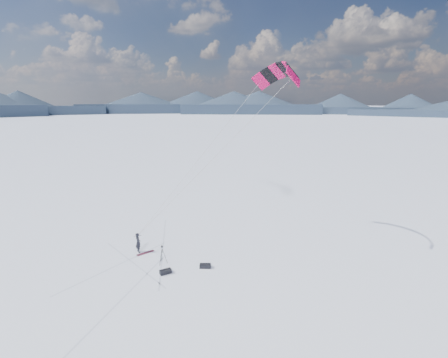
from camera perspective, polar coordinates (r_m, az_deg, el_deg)
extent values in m
plane|color=white|center=(24.39, -13.36, -15.66)|extent=(1800.00, 1800.00, 0.00)
cube|color=#1C293B|center=(337.34, 20.95, 11.12)|extent=(147.80, 124.57, 6.53)
cone|color=#1C293B|center=(337.28, 20.99, 11.67)|extent=(89.40, 89.40, 8.00)
cube|color=#1C293B|center=(340.35, 3.63, 11.97)|extent=(156.56, 89.15, 6.53)
cone|color=#1C293B|center=(340.29, 3.64, 12.52)|extent=(80.64, 80.64, 8.00)
cube|color=#1C293B|center=(341.49, -13.62, 11.63)|extent=(150.00, 45.00, 6.53)
cone|color=#1C293B|center=(341.43, -13.65, 12.18)|extent=(64.00, 64.00, 8.00)
cube|color=#1C293B|center=(340.67, -30.74, 10.16)|extent=(156.56, 89.15, 6.53)
cone|color=#1C293B|center=(340.60, -30.81, 10.70)|extent=(80.64, 80.64, 8.00)
cube|color=#B2BBD1|center=(21.68, -27.59, -20.94)|extent=(6.00, 0.12, 0.01)
cube|color=#B2BBD1|center=(23.22, -21.92, -17.90)|extent=(3.52, 7.29, 0.01)
cube|color=#B2BBD1|center=(25.00, -17.16, -15.13)|extent=(6.45, 7.79, 0.01)
cube|color=#B2BBD1|center=(26.96, -13.17, -12.68)|extent=(11.66, 3.07, 0.01)
imported|color=black|center=(27.45, -14.77, -12.29)|extent=(0.59, 0.69, 1.62)
cube|color=maroon|center=(27.12, -13.64, -12.51)|extent=(1.42, 0.88, 0.04)
cylinder|color=black|center=(25.00, -10.37, -13.16)|extent=(0.39, 0.09, 1.23)
cylinder|color=black|center=(25.17, -10.95, -12.99)|extent=(0.16, 0.37, 1.23)
cylinder|color=black|center=(24.90, -11.05, -13.31)|extent=(0.27, 0.32, 1.23)
cylinder|color=black|center=(24.83, -10.83, -12.25)|extent=(0.04, 0.04, 0.35)
cube|color=black|center=(24.73, -10.86, -11.76)|extent=(0.08, 0.08, 0.05)
cube|color=black|center=(24.69, -10.87, -11.57)|extent=(0.14, 0.11, 0.10)
cylinder|color=black|center=(24.78, -10.88, -11.49)|extent=(0.07, 0.10, 0.07)
cube|color=black|center=(23.89, -10.26, -15.73)|extent=(0.88, 0.60, 0.30)
cylinder|color=black|center=(23.81, -10.27, -15.38)|extent=(0.75, 0.30, 0.08)
cube|color=black|center=(24.30, -3.34, -15.01)|extent=(0.87, 0.58, 0.30)
cylinder|color=black|center=(24.21, -3.35, -14.65)|extent=(0.75, 0.28, 0.09)
cube|color=#B60844|center=(25.31, 12.08, 17.21)|extent=(1.56, 0.97, 1.60)
cube|color=black|center=(26.26, 11.99, 18.00)|extent=(1.41, 1.09, 1.46)
cube|color=#B60844|center=(27.26, 11.44, 18.41)|extent=(1.24, 1.14, 1.29)
cube|color=black|center=(28.22, 10.53, 18.46)|extent=(1.24, 1.14, 1.11)
cube|color=#B60844|center=(29.10, 9.33, 18.16)|extent=(1.40, 1.12, 1.29)
cube|color=black|center=(29.84, 7.96, 17.57)|extent=(1.55, 1.04, 1.46)
cube|color=#B60844|center=(30.39, 6.51, 16.73)|extent=(1.68, 0.90, 1.60)
cylinder|color=gray|center=(24.69, -2.07, 3.47)|extent=(11.79, 1.91, 12.13)
cylinder|color=gray|center=(27.40, -3.71, 4.44)|extent=(11.33, 3.82, 12.13)
cylinder|color=black|center=(26.89, -14.95, -9.64)|extent=(0.55, 0.08, 0.03)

